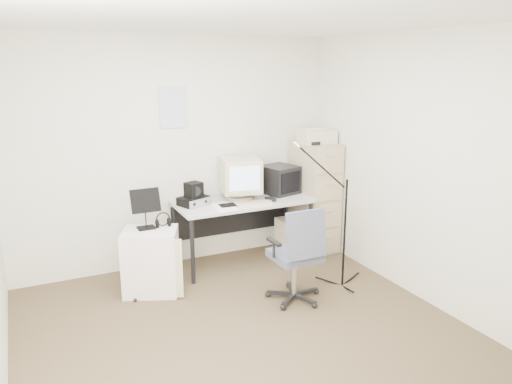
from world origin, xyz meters
name	(u,v)px	position (x,y,z in m)	size (l,w,h in m)	color
floor	(246,335)	(0.00, 0.00, -0.01)	(3.60, 3.60, 0.01)	#443B28
ceiling	(245,20)	(0.00, 0.00, 2.50)	(3.60, 3.60, 0.01)	white
wall_back	(177,153)	(0.00, 1.80, 1.25)	(3.60, 0.02, 2.50)	beige
wall_front	(409,278)	(0.00, -1.80, 1.25)	(3.60, 0.02, 2.50)	beige
wall_right	(422,169)	(1.80, 0.00, 1.25)	(0.02, 3.60, 2.50)	beige
wall_calendar	(173,107)	(-0.02, 1.79, 1.75)	(0.30, 0.02, 0.44)	white
filing_cabinet	(314,197)	(1.58, 1.48, 0.65)	(0.40, 0.60, 1.30)	tan
printer	(317,136)	(1.58, 1.46, 1.38)	(0.40, 0.27, 0.15)	beige
desk	(243,231)	(0.63, 1.45, 0.36)	(1.50, 0.70, 0.73)	#B9B9B9
crt_monitor	(240,179)	(0.63, 1.53, 0.96)	(0.42, 0.44, 0.46)	beige
crt_tv	(279,180)	(1.14, 1.56, 0.89)	(0.35, 0.37, 0.32)	black
desk_speaker	(256,188)	(0.86, 1.59, 0.81)	(0.09, 0.09, 0.16)	#C0B597
keyboard	(252,203)	(0.65, 1.25, 0.74)	(0.43, 0.15, 0.02)	beige
mouse	(271,199)	(0.89, 1.29, 0.75)	(0.07, 0.12, 0.04)	black
radio_receiver	(194,201)	(0.08, 1.52, 0.77)	(0.31, 0.22, 0.09)	black
radio_speaker	(194,190)	(0.08, 1.50, 0.90)	(0.16, 0.15, 0.16)	black
papers	(224,207)	(0.33, 1.27, 0.74)	(0.21, 0.28, 0.02)	white
pc_tower	(292,240)	(1.18, 1.29, 0.22)	(0.21, 0.48, 0.45)	beige
office_chair	(295,253)	(0.68, 0.39, 0.47)	(0.54, 0.54, 0.94)	#454855
side_cart	(151,261)	(-0.50, 1.15, 0.32)	(0.51, 0.41, 0.64)	silver
music_stand	(145,208)	(-0.51, 1.22, 0.84)	(0.28, 0.15, 0.41)	black
headphones	(163,222)	(-0.34, 1.20, 0.69)	(0.16, 0.16, 0.03)	black
mic_stand	(345,217)	(1.29, 0.45, 0.73)	(0.02, 0.02, 1.45)	black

